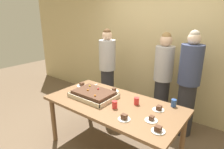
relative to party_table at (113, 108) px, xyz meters
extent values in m
plane|color=brown|center=(0.00, 0.00, -0.69)|extent=(12.00, 12.00, 0.00)
cube|color=#CCB784|center=(0.00, 1.60, 0.81)|extent=(8.00, 0.12, 3.00)
cube|color=brown|center=(0.00, 0.00, 0.06)|extent=(1.93, 0.96, 0.04)
cylinder|color=brown|center=(-0.88, -0.40, -0.32)|extent=(0.07, 0.07, 0.74)
cylinder|color=brown|center=(-0.88, 0.40, -0.32)|extent=(0.07, 0.07, 0.74)
cylinder|color=brown|center=(0.88, 0.40, -0.32)|extent=(0.07, 0.07, 0.74)
cube|color=beige|center=(-0.34, -0.03, 0.09)|extent=(0.64, 0.46, 0.01)
cube|color=beige|center=(-0.34, -0.26, 0.12)|extent=(0.64, 0.01, 0.05)
cube|color=beige|center=(-0.34, 0.19, 0.12)|extent=(0.64, 0.01, 0.05)
cube|color=beige|center=(-0.66, -0.03, 0.12)|extent=(0.01, 0.46, 0.05)
cube|color=beige|center=(-0.03, -0.03, 0.12)|extent=(0.01, 0.46, 0.05)
cube|color=#4C2D1E|center=(-0.34, -0.03, 0.14)|extent=(0.57, 0.39, 0.09)
sphere|color=orange|center=(-0.42, -0.07, 0.19)|extent=(0.03, 0.03, 0.03)
sphere|color=red|center=(-0.33, 0.06, 0.19)|extent=(0.03, 0.03, 0.03)
sphere|color=yellow|center=(-0.52, 0.07, 0.19)|extent=(0.03, 0.03, 0.03)
sphere|color=orange|center=(-0.20, -0.16, 0.19)|extent=(0.03, 0.03, 0.03)
cylinder|color=white|center=(-0.82, 0.17, 0.09)|extent=(0.15, 0.15, 0.01)
cube|color=#4C2D1E|center=(-0.82, 0.18, 0.12)|extent=(0.06, 0.06, 0.05)
cylinder|color=white|center=(0.64, -0.10, 0.09)|extent=(0.15, 0.15, 0.01)
cube|color=#4C2D1E|center=(0.64, -0.10, 0.12)|extent=(0.05, 0.05, 0.05)
cylinder|color=white|center=(0.37, -0.27, 0.09)|extent=(0.15, 0.15, 0.01)
cube|color=#4C2D1E|center=(0.38, -0.28, 0.12)|extent=(0.07, 0.05, 0.06)
cylinder|color=white|center=(0.59, 0.19, 0.09)|extent=(0.15, 0.15, 0.01)
cube|color=#4C2D1E|center=(0.60, 0.18, 0.12)|extent=(0.06, 0.07, 0.06)
cylinder|color=white|center=(-0.23, 0.32, 0.09)|extent=(0.15, 0.15, 0.01)
cube|color=#4C2D1E|center=(-0.23, 0.32, 0.12)|extent=(0.05, 0.05, 0.05)
cylinder|color=white|center=(0.79, -0.25, 0.09)|extent=(0.15, 0.15, 0.01)
cube|color=#4C2D1E|center=(0.79, -0.26, 0.12)|extent=(0.07, 0.06, 0.06)
cylinder|color=#2D5199|center=(0.71, 0.41, 0.13)|extent=(0.07, 0.07, 0.10)
cylinder|color=red|center=(0.11, -0.11, 0.13)|extent=(0.07, 0.07, 0.10)
cylinder|color=red|center=(0.28, 0.16, 0.13)|extent=(0.07, 0.07, 0.10)
cube|color=silver|center=(-0.66, 0.30, 0.09)|extent=(0.03, 0.20, 0.01)
cylinder|color=#28282D|center=(0.69, 1.06, -0.24)|extent=(0.27, 0.27, 0.90)
cylinder|color=#384266|center=(0.69, 1.06, 0.52)|extent=(0.34, 0.34, 0.63)
sphere|color=beige|center=(0.69, 1.06, 0.92)|extent=(0.19, 0.19, 0.19)
sphere|color=#B2A899|center=(0.69, 1.06, 0.97)|extent=(0.15, 0.15, 0.15)
cylinder|color=#28282D|center=(-0.83, 0.90, -0.24)|extent=(0.26, 0.26, 0.91)
cylinder|color=#B2B2B7|center=(-0.83, 0.90, 0.51)|extent=(0.32, 0.32, 0.58)
sphere|color=beige|center=(-0.83, 0.90, 0.88)|extent=(0.19, 0.19, 0.19)
sphere|color=brown|center=(-0.83, 0.90, 0.93)|extent=(0.15, 0.15, 0.15)
cylinder|color=#28282D|center=(0.21, 1.20, -0.28)|extent=(0.26, 0.26, 0.83)
cylinder|color=#B2B2B7|center=(0.21, 1.20, 0.44)|extent=(0.33, 0.33, 0.61)
sphere|color=beige|center=(0.21, 1.20, 0.84)|extent=(0.21, 0.21, 0.21)
sphere|color=olive|center=(0.21, 1.20, 0.90)|extent=(0.17, 0.17, 0.17)
camera|label=1|loc=(1.46, -1.91, 1.27)|focal=30.42mm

